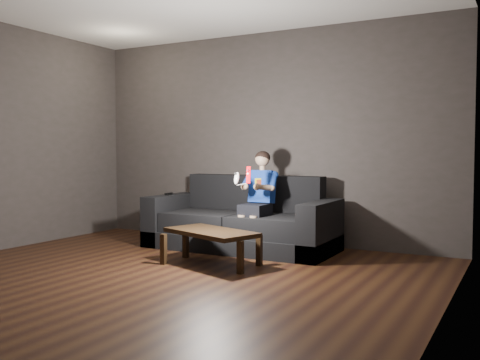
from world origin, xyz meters
The scene contains 9 objects.
floor centered at (0.00, 0.00, 0.00)m, with size 5.00×5.00×0.00m, color black.
back_wall centered at (0.00, 2.50, 1.35)m, with size 5.00×0.04×2.70m, color #37332F.
right_wall centered at (2.50, 0.00, 1.35)m, with size 0.04×5.00×2.70m, color #37332F.
sofa centered at (-0.01, 1.90, 0.29)m, with size 2.26×0.98×0.87m.
child centered at (0.24, 1.83, 0.71)m, with size 0.43×0.52×1.05m.
wii_remote_red centered at (0.32, 1.43, 0.91)m, with size 0.06×0.08×0.19m.
nunchuk_white centered at (0.17, 1.43, 0.88)m, with size 0.07×0.09×0.15m.
wii_remote_black centered at (-1.03, 1.82, 0.63)m, with size 0.06×0.16×0.03m.
coffee_table centered at (0.15, 0.91, 0.31)m, with size 1.11×0.80×0.36m.
Camera 1 is at (3.01, -3.75, 1.17)m, focal length 40.00 mm.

